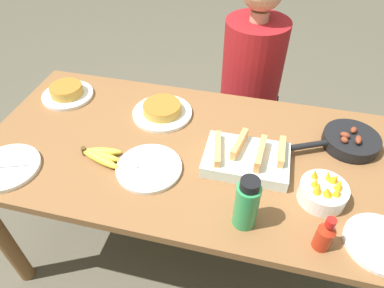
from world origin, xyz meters
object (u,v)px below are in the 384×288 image
object	(u,v)px
empty_plate_far_left	(7,167)
person_figure	(248,102)
empty_plate_near_front	(380,244)
frittata_plate_center	(162,111)
water_bottle	(247,204)
empty_plate_far_right	(149,168)
fruit_bowl_mango	(323,191)
banana_bunch	(100,156)
hot_sauce_bottle	(325,235)
frittata_plate_side	(67,92)
skillet	(349,141)
melon_tray	(247,158)

from	to	relation	value
empty_plate_far_left	person_figure	size ratio (longest dim) A/B	0.19
empty_plate_near_front	person_figure	bearing A→B (deg)	117.34
frittata_plate_center	water_bottle	world-z (taller)	water_bottle
frittata_plate_center	person_figure	size ratio (longest dim) A/B	0.21
empty_plate_far_right	water_bottle	size ratio (longest dim) A/B	1.22
frittata_plate_center	water_bottle	xyz separation A→B (m)	(0.43, -0.48, 0.07)
fruit_bowl_mango	frittata_plate_center	bearing A→B (deg)	154.47
empty_plate_far_right	water_bottle	bearing A→B (deg)	-21.23
frittata_plate_center	empty_plate_far_right	distance (m)	0.34
frittata_plate_center	person_figure	world-z (taller)	person_figure
banana_bunch	water_bottle	xyz separation A→B (m)	(0.58, -0.16, 0.08)
frittata_plate_center	hot_sauce_bottle	size ratio (longest dim) A/B	1.93
banana_bunch	frittata_plate_center	bearing A→B (deg)	64.94
person_figure	hot_sauce_bottle	bearing A→B (deg)	-72.36
frittata_plate_side	person_figure	bearing A→B (deg)	30.05
frittata_plate_side	empty_plate_far_left	size ratio (longest dim) A/B	0.97
empty_plate_far_right	person_figure	bearing A→B (deg)	70.44
frittata_plate_center	fruit_bowl_mango	distance (m)	0.75
fruit_bowl_mango	hot_sauce_bottle	bearing A→B (deg)	-91.96
empty_plate_far_right	person_figure	distance (m)	0.92
frittata_plate_side	empty_plate_far_left	distance (m)	0.48
empty_plate_far_right	hot_sauce_bottle	distance (m)	0.65
empty_plate_far_left	empty_plate_far_right	bearing A→B (deg)	13.40
frittata_plate_center	person_figure	bearing A→B (deg)	55.39
empty_plate_far_right	person_figure	xyz separation A→B (m)	(0.30, 0.84, -0.24)
empty_plate_far_left	hot_sauce_bottle	size ratio (longest dim) A/B	1.78
frittata_plate_side	empty_plate_far_right	bearing A→B (deg)	-33.91
skillet	empty_plate_far_left	size ratio (longest dim) A/B	1.42
banana_bunch	empty_plate_far_right	world-z (taller)	banana_bunch
melon_tray	water_bottle	world-z (taller)	water_bottle
melon_tray	skillet	distance (m)	0.44
person_figure	empty_plate_near_front	bearing A→B (deg)	-62.66
person_figure	empty_plate_far_left	bearing A→B (deg)	-130.48
frittata_plate_side	empty_plate_far_left	bearing A→B (deg)	-89.02
empty_plate_near_front	hot_sauce_bottle	xyz separation A→B (m)	(-0.18, -0.04, 0.05)
melon_tray	person_figure	xyz separation A→B (m)	(-0.05, 0.72, -0.26)
empty_plate_far_right	fruit_bowl_mango	bearing A→B (deg)	0.84
empty_plate_far_left	person_figure	bearing A→B (deg)	49.52
empty_plate_far_left	person_figure	distance (m)	1.29
frittata_plate_center	empty_plate_near_front	bearing A→B (deg)	-28.70
empty_plate_near_front	empty_plate_far_right	world-z (taller)	same
skillet	fruit_bowl_mango	world-z (taller)	fruit_bowl_mango
melon_tray	hot_sauce_bottle	size ratio (longest dim) A/B	2.31
banana_bunch	frittata_plate_center	xyz separation A→B (m)	(0.15, 0.32, 0.01)
hot_sauce_bottle	person_figure	xyz separation A→B (m)	(-0.32, 1.02, -0.29)
skillet	frittata_plate_center	world-z (taller)	skillet
banana_bunch	fruit_bowl_mango	size ratio (longest dim) A/B	1.14
banana_bunch	frittata_plate_center	distance (m)	0.36
empty_plate_near_front	empty_plate_far_right	size ratio (longest dim) A/B	0.88
banana_bunch	frittata_plate_side	bearing A→B (deg)	133.60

